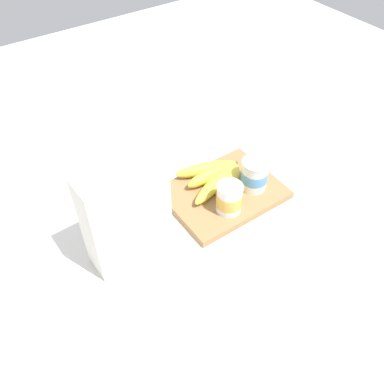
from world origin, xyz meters
name	(u,v)px	position (x,y,z in m)	size (l,w,h in m)	color
ground_plane	(223,195)	(0.00, 0.00, 0.00)	(2.40, 2.40, 0.00)	silver
cutting_board	(223,193)	(0.00, 0.00, 0.01)	(0.29, 0.22, 0.02)	#A37A4C
cereal_box	(126,214)	(0.29, 0.02, 0.13)	(0.18, 0.07, 0.26)	white
yogurt_cup_front	(254,175)	(-0.07, 0.03, 0.06)	(0.07, 0.07, 0.09)	white
yogurt_cup_back	(229,198)	(0.03, 0.06, 0.06)	(0.06, 0.06, 0.08)	white
banana_bunch	(215,177)	(0.00, -0.04, 0.04)	(0.20, 0.18, 0.04)	yellow
spoon	(280,167)	(-0.20, 0.01, 0.01)	(0.13, 0.04, 0.01)	silver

